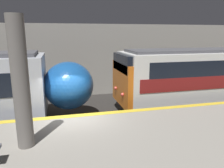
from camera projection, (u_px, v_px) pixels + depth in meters
ground_plane at (73, 141)px, 8.90m from camera, size 120.00×120.00×0.00m
platform at (79, 167)px, 6.21m from camera, size 40.00×5.41×1.14m
station_rear_barrier at (64, 61)px, 14.71m from camera, size 50.00×0.15×4.92m
support_pillar_near at (21, 84)px, 5.85m from camera, size 0.45×0.45×3.63m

